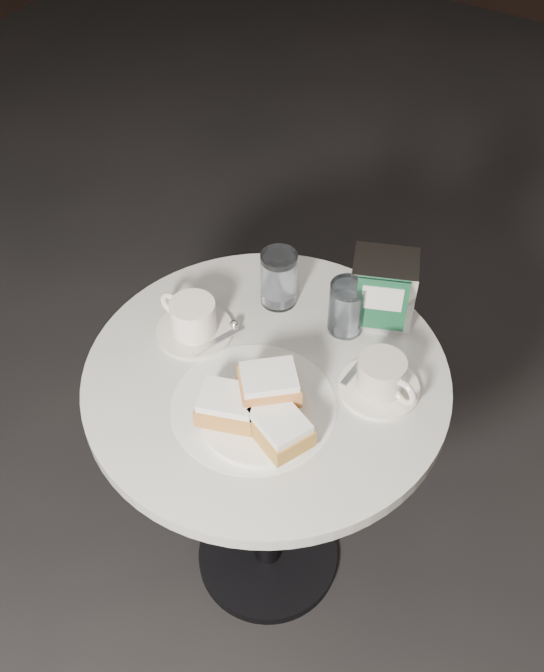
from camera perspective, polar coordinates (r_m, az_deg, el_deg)
The scene contains 9 objects.
ground at distance 2.05m, azimuth -0.31°, elevation -16.49°, with size 7.00×7.00×0.00m, color black.
cafe_table at distance 1.58m, azimuth -0.39°, elevation -7.51°, with size 0.70×0.70×0.74m.
sugar_spill at distance 1.37m, azimuth -1.41°, elevation -5.34°, with size 0.30×0.30×0.00m, color white.
beignet_plate at distance 1.32m, azimuth -1.02°, elevation -5.65°, with size 0.23×0.21×0.10m.
coffee_cup_left at distance 1.48m, azimuth -6.03°, elevation 1.21°, with size 0.17×0.17×0.08m.
coffee_cup_right at distance 1.38m, azimuth 8.32°, elevation -3.21°, with size 0.19×0.19×0.08m.
water_glass_left at distance 1.52m, azimuth 0.52°, elevation 4.36°, with size 0.10×0.10×0.12m.
water_glass_right at distance 1.47m, azimuth 5.71°, elevation 2.15°, with size 0.08×0.08×0.12m.
napkin_dispenser at distance 1.49m, azimuth 8.43°, elevation 3.55°, with size 0.15×0.14×0.15m.
Camera 1 is at (0.50, -0.77, 1.83)m, focal length 40.00 mm.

